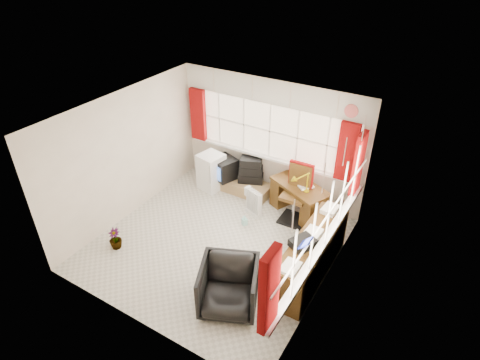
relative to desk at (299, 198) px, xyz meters
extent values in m
plane|color=beige|center=(-0.89, -1.59, -0.38)|extent=(4.00, 4.00, 0.00)
plane|color=beige|center=(-0.89, 0.41, 0.87)|extent=(4.00, 0.00, 4.00)
plane|color=beige|center=(-0.89, -3.59, 0.87)|extent=(4.00, 0.00, 4.00)
plane|color=beige|center=(-2.89, -1.59, 0.87)|extent=(0.00, 4.00, 4.00)
plane|color=beige|center=(1.11, -1.59, 0.87)|extent=(0.00, 4.00, 4.00)
plane|color=white|center=(-0.89, -1.59, 2.12)|extent=(4.00, 4.00, 0.00)
plane|color=#FFE9C9|center=(-0.89, 0.39, 1.07)|extent=(3.60, 0.00, 3.60)
cube|color=white|center=(-0.89, 0.35, 0.49)|extent=(3.70, 0.12, 0.05)
cube|color=white|center=(-2.09, 0.38, 1.07)|extent=(0.03, 0.02, 1.10)
cube|color=white|center=(-1.49, 0.38, 1.07)|extent=(0.03, 0.02, 1.10)
cube|color=white|center=(-0.89, 0.38, 1.07)|extent=(0.03, 0.02, 1.10)
cube|color=white|center=(-0.29, 0.38, 1.07)|extent=(0.03, 0.02, 1.10)
cube|color=white|center=(0.31, 0.38, 1.07)|extent=(0.03, 0.02, 1.10)
plane|color=#FFE9C9|center=(1.09, -1.59, 1.07)|extent=(0.00, 3.60, 3.60)
cube|color=white|center=(1.05, -1.59, 0.49)|extent=(0.12, 3.70, 0.05)
cube|color=white|center=(1.08, -2.79, 1.07)|extent=(0.02, 0.03, 1.10)
cube|color=white|center=(1.08, -2.19, 1.07)|extent=(0.02, 0.03, 1.10)
cube|color=white|center=(1.08, -1.59, 1.07)|extent=(0.02, 0.03, 1.10)
cube|color=white|center=(1.08, -0.99, 1.07)|extent=(0.02, 0.03, 1.10)
cube|color=white|center=(1.08, -0.39, 1.07)|extent=(0.02, 0.03, 1.10)
cube|color=maroon|center=(-2.59, 0.31, 1.08)|extent=(0.35, 0.10, 1.15)
cube|color=maroon|center=(0.71, 0.31, 1.08)|extent=(0.35, 0.10, 1.15)
cube|color=maroon|center=(1.01, 0.01, 1.08)|extent=(0.10, 0.35, 1.15)
cube|color=maroon|center=(1.01, -3.29, 1.08)|extent=(0.10, 0.35, 1.15)
cube|color=beige|center=(-0.89, 0.37, 1.87)|extent=(3.95, 0.08, 0.48)
cube|color=beige|center=(1.07, -1.59, 1.87)|extent=(0.08, 3.95, 0.48)
cube|color=#593914|center=(0.00, 0.00, 0.28)|extent=(1.31, 1.02, 0.05)
cube|color=#593914|center=(-0.41, 0.19, -0.06)|extent=(0.47, 0.59, 0.63)
cube|color=#593914|center=(0.41, -0.19, -0.06)|extent=(0.47, 0.59, 0.63)
cube|color=white|center=(0.00, 0.00, 0.31)|extent=(0.29, 0.33, 0.02)
cube|color=white|center=(0.00, 0.00, 0.32)|extent=(0.29, 0.33, 0.02)
cube|color=white|center=(0.00, 0.00, 0.32)|extent=(0.29, 0.33, 0.02)
cube|color=white|center=(0.00, 0.00, 0.33)|extent=(0.29, 0.33, 0.02)
cylinder|color=yellow|center=(0.18, -0.13, 0.31)|extent=(0.10, 0.10, 0.02)
cylinder|color=yellow|center=(0.18, -0.13, 0.51)|extent=(0.02, 0.02, 0.38)
cone|color=yellow|center=(0.18, -0.13, 0.66)|extent=(0.18, 0.17, 0.16)
cube|color=black|center=(0.01, -0.25, -0.35)|extent=(0.50, 0.50, 0.04)
cylinder|color=silver|center=(0.01, -0.25, -0.09)|extent=(0.07, 0.07, 0.57)
cube|color=#593914|center=(0.01, -0.25, 0.19)|extent=(0.49, 0.47, 0.07)
cube|color=#593914|center=(0.00, -0.01, 0.50)|extent=(0.44, 0.06, 0.55)
cube|color=maroon|center=(0.00, -0.01, 0.52)|extent=(0.48, 0.08, 0.57)
imported|color=black|center=(0.06, -2.66, 0.02)|extent=(1.11, 1.12, 0.78)
cube|color=white|center=(-0.75, -0.47, -0.34)|extent=(0.40, 0.27, 0.07)
cube|color=white|center=(-0.90, -0.41, -0.06)|extent=(0.06, 0.11, 0.48)
cube|color=white|center=(-0.85, -0.43, -0.06)|extent=(0.06, 0.11, 0.48)
cube|color=white|center=(-0.80, -0.45, -0.06)|extent=(0.06, 0.11, 0.48)
cube|color=white|center=(-0.75, -0.47, -0.06)|extent=(0.06, 0.11, 0.48)
cube|color=white|center=(-0.69, -0.49, -0.06)|extent=(0.06, 0.11, 0.48)
cube|color=white|center=(-0.64, -0.51, -0.06)|extent=(0.06, 0.11, 0.48)
cube|color=white|center=(-0.59, -0.53, -0.06)|extent=(0.06, 0.11, 0.48)
cube|color=#593914|center=(0.84, -1.39, 0.00)|extent=(0.50, 2.00, 0.75)
cube|color=white|center=(0.81, -2.19, 0.42)|extent=(0.24, 0.32, 0.10)
cube|color=white|center=(0.81, -1.39, 0.42)|extent=(0.24, 0.32, 0.10)
cube|color=white|center=(0.81, -0.59, 0.42)|extent=(0.24, 0.32, 0.10)
cube|color=black|center=(0.76, -1.66, 0.44)|extent=(0.42, 0.46, 0.12)
cube|color=#997A4C|center=(-1.44, 0.13, -0.25)|extent=(1.40, 0.50, 0.25)
cube|color=black|center=(-1.80, 0.07, 0.10)|extent=(0.63, 0.60, 0.46)
cube|color=#4772C9|center=(-1.88, -0.15, 0.10)|extent=(0.37, 0.15, 0.31)
cube|color=black|center=(-1.22, 0.25, -0.03)|extent=(0.62, 0.51, 0.19)
cube|color=black|center=(-1.22, 0.25, 0.16)|extent=(0.57, 0.48, 0.19)
cube|color=black|center=(-1.22, 0.25, 0.34)|extent=(0.52, 0.44, 0.18)
cube|color=white|center=(-2.02, -0.09, 0.03)|extent=(0.57, 0.57, 0.81)
cube|color=silver|center=(-1.86, -0.37, 0.15)|extent=(0.02, 0.02, 0.43)
imported|color=white|center=(-1.64, 0.13, -0.22)|extent=(0.13, 0.13, 0.31)
imported|color=#98E3D7|center=(-0.74, -0.85, -0.27)|extent=(0.13, 0.13, 0.21)
imported|color=black|center=(-2.37, -2.60, -0.17)|extent=(0.23, 0.23, 0.40)
camera|label=1|loc=(2.34, -6.12, 4.50)|focal=30.00mm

